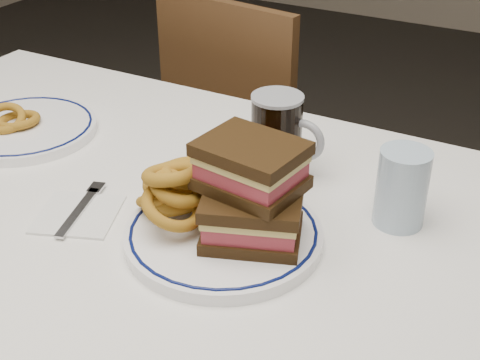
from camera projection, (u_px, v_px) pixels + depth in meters
The scene contains 11 objects.
dining_table at pixel (124, 253), 1.09m from camera, with size 1.27×0.87×0.75m.
chair_far at pixel (251, 137), 1.82m from camera, with size 0.46×0.46×0.88m.
main_plate at pixel (224, 234), 0.94m from camera, with size 0.28×0.28×0.02m.
reuben_sandwich at pixel (252, 192), 0.89m from camera, with size 0.16×0.15×0.14m.
onion_rings_main at pixel (176, 190), 0.94m from camera, with size 0.13×0.14×0.13m.
ketchup_ramekin at pixel (226, 186), 1.00m from camera, with size 0.06×0.06×0.03m.
beer_mug at pixel (278, 135), 1.07m from camera, with size 0.12×0.08×0.14m.
water_glass at pixel (402, 188), 0.95m from camera, with size 0.07×0.07×0.12m, color #A4BDD4.
far_plate at pixel (24, 128), 1.23m from camera, with size 0.26×0.26×0.02m.
onion_rings_far at pixel (12, 119), 1.21m from camera, with size 0.09×0.10×0.05m.
napkin_fork at pixel (79, 213), 1.00m from camera, with size 0.15×0.16×0.01m.
Camera 1 is at (0.59, -0.68, 1.30)m, focal length 50.00 mm.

